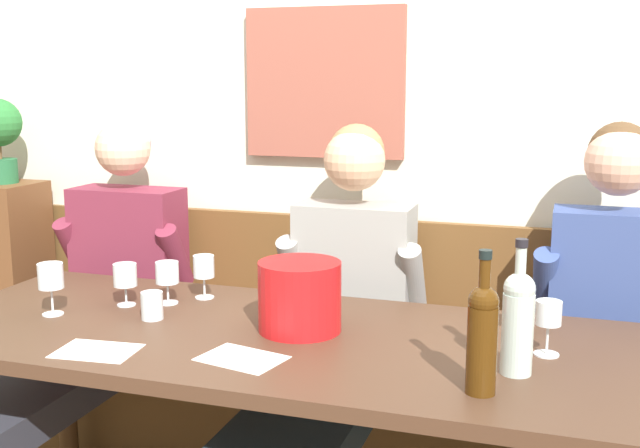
{
  "coord_description": "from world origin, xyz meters",
  "views": [
    {
      "loc": [
        0.75,
        -1.81,
        1.46
      ],
      "look_at": [
        0.01,
        0.45,
        1.02
      ],
      "focal_mm": 43.73,
      "sensor_mm": 36.0,
      "label": 1
    }
  ],
  "objects_px": {
    "wine_glass_center_rear": "(548,316)",
    "wine_glass_mid_left": "(51,279)",
    "water_tumbler_left": "(152,306)",
    "person_center_left_seat": "(325,341)",
    "wine_bottle_clear_water": "(482,334)",
    "wine_glass_left_end": "(522,297)",
    "ice_bucket": "(300,296)",
    "person_right_seat": "(79,314)",
    "dining_table": "(284,361)",
    "wine_bottle_amber_mid": "(518,319)",
    "wine_glass_mid_right": "(125,277)",
    "wall_bench": "(349,400)",
    "wine_glass_by_bottle": "(204,269)",
    "wine_glass_center_front": "(167,275)",
    "person_left_seat": "(611,366)"
  },
  "relations": [
    {
      "from": "dining_table",
      "to": "wine_glass_by_bottle",
      "type": "bearing_deg",
      "value": 145.26
    },
    {
      "from": "dining_table",
      "to": "wine_glass_center_rear",
      "type": "relative_size",
      "value": 14.82
    },
    {
      "from": "water_tumbler_left",
      "to": "wine_glass_by_bottle",
      "type": "bearing_deg",
      "value": 79.79
    },
    {
      "from": "person_right_seat",
      "to": "wine_glass_center_front",
      "type": "bearing_deg",
      "value": -17.73
    },
    {
      "from": "ice_bucket",
      "to": "wine_glass_mid_left",
      "type": "height_order",
      "value": "ice_bucket"
    },
    {
      "from": "person_right_seat",
      "to": "wine_glass_center_rear",
      "type": "relative_size",
      "value": 9.04
    },
    {
      "from": "wine_bottle_clear_water",
      "to": "wine_glass_mid_right",
      "type": "relative_size",
      "value": 2.48
    },
    {
      "from": "wine_bottle_clear_water",
      "to": "wine_glass_mid_right",
      "type": "distance_m",
      "value": 1.21
    },
    {
      "from": "water_tumbler_left",
      "to": "wine_bottle_amber_mid",
      "type": "bearing_deg",
      "value": -5.91
    },
    {
      "from": "wine_glass_mid_right",
      "to": "water_tumbler_left",
      "type": "relative_size",
      "value": 1.62
    },
    {
      "from": "wine_glass_center_front",
      "to": "wine_glass_mid_right",
      "type": "xyz_separation_m",
      "value": [
        -0.12,
        -0.06,
        -0.0
      ]
    },
    {
      "from": "wine_bottle_clear_water",
      "to": "wine_glass_center_front",
      "type": "bearing_deg",
      "value": 157.97
    },
    {
      "from": "wine_bottle_clear_water",
      "to": "wine_glass_mid_right",
      "type": "bearing_deg",
      "value": 162.7
    },
    {
      "from": "wall_bench",
      "to": "wine_glass_by_bottle",
      "type": "xyz_separation_m",
      "value": [
        -0.38,
        -0.41,
        0.57
      ]
    },
    {
      "from": "wine_bottle_clear_water",
      "to": "wine_glass_center_rear",
      "type": "height_order",
      "value": "wine_bottle_clear_water"
    },
    {
      "from": "wine_glass_mid_right",
      "to": "wine_glass_center_front",
      "type": "bearing_deg",
      "value": 27.51
    },
    {
      "from": "dining_table",
      "to": "ice_bucket",
      "type": "bearing_deg",
      "value": 54.51
    },
    {
      "from": "wine_glass_center_rear",
      "to": "person_right_seat",
      "type": "bearing_deg",
      "value": 171.0
    },
    {
      "from": "dining_table",
      "to": "person_center_left_seat",
      "type": "relative_size",
      "value": 1.65
    },
    {
      "from": "person_right_seat",
      "to": "wine_bottle_amber_mid",
      "type": "distance_m",
      "value": 1.62
    },
    {
      "from": "person_center_left_seat",
      "to": "person_right_seat",
      "type": "bearing_deg",
      "value": 179.86
    },
    {
      "from": "wine_bottle_clear_water",
      "to": "wine_glass_mid_left",
      "type": "bearing_deg",
      "value": 171.23
    },
    {
      "from": "person_right_seat",
      "to": "person_left_seat",
      "type": "xyz_separation_m",
      "value": [
        1.79,
        0.01,
        0.02
      ]
    },
    {
      "from": "wall_bench",
      "to": "dining_table",
      "type": "distance_m",
      "value": 0.77
    },
    {
      "from": "wine_bottle_amber_mid",
      "to": "wine_glass_mid_right",
      "type": "distance_m",
      "value": 1.24
    },
    {
      "from": "dining_table",
      "to": "wine_glass_center_front",
      "type": "bearing_deg",
      "value": 159.95
    },
    {
      "from": "ice_bucket",
      "to": "wine_glass_by_bottle",
      "type": "xyz_separation_m",
      "value": [
        -0.41,
        0.22,
        -0.0
      ]
    },
    {
      "from": "wall_bench",
      "to": "wine_glass_left_end",
      "type": "bearing_deg",
      "value": -34.92
    },
    {
      "from": "ice_bucket",
      "to": "wine_glass_left_end",
      "type": "distance_m",
      "value": 0.63
    },
    {
      "from": "wine_glass_left_end",
      "to": "person_left_seat",
      "type": "bearing_deg",
      "value": 19.47
    },
    {
      "from": "dining_table",
      "to": "water_tumbler_left",
      "type": "relative_size",
      "value": 25.98
    },
    {
      "from": "wine_glass_mid_left",
      "to": "wine_glass_by_bottle",
      "type": "xyz_separation_m",
      "value": [
        0.36,
        0.31,
        -0.02
      ]
    },
    {
      "from": "wine_glass_center_rear",
      "to": "water_tumbler_left",
      "type": "distance_m",
      "value": 1.14
    },
    {
      "from": "wine_glass_by_bottle",
      "to": "wine_glass_left_end",
      "type": "height_order",
      "value": "wine_glass_left_end"
    },
    {
      "from": "wine_bottle_clear_water",
      "to": "wine_glass_left_end",
      "type": "bearing_deg",
      "value": 83.05
    },
    {
      "from": "dining_table",
      "to": "wine_glass_center_front",
      "type": "xyz_separation_m",
      "value": [
        -0.46,
        0.17,
        0.17
      ]
    },
    {
      "from": "wine_glass_by_bottle",
      "to": "person_left_seat",
      "type": "bearing_deg",
      "value": 2.44
    },
    {
      "from": "person_right_seat",
      "to": "ice_bucket",
      "type": "height_order",
      "value": "person_right_seat"
    },
    {
      "from": "ice_bucket",
      "to": "wine_glass_mid_left",
      "type": "xyz_separation_m",
      "value": [
        -0.77,
        -0.09,
        0.01
      ]
    },
    {
      "from": "wine_glass_center_front",
      "to": "wine_glass_left_end",
      "type": "bearing_deg",
      "value": 3.07
    },
    {
      "from": "wine_glass_center_rear",
      "to": "wine_glass_mid_right",
      "type": "xyz_separation_m",
      "value": [
        -1.29,
        0.05,
        -0.01
      ]
    },
    {
      "from": "wine_glass_by_bottle",
      "to": "wine_glass_left_end",
      "type": "relative_size",
      "value": 0.98
    },
    {
      "from": "wine_glass_mid_left",
      "to": "water_tumbler_left",
      "type": "bearing_deg",
      "value": 10.25
    },
    {
      "from": "person_center_left_seat",
      "to": "water_tumbler_left",
      "type": "relative_size",
      "value": 15.71
    },
    {
      "from": "wine_glass_center_rear",
      "to": "wine_glass_center_front",
      "type": "relative_size",
      "value": 1.07
    },
    {
      "from": "wine_glass_mid_right",
      "to": "water_tumbler_left",
      "type": "bearing_deg",
      "value": -33.41
    },
    {
      "from": "wine_glass_left_end",
      "to": "wine_glass_center_front",
      "type": "bearing_deg",
      "value": -176.93
    },
    {
      "from": "ice_bucket",
      "to": "person_center_left_seat",
      "type": "bearing_deg",
      "value": 92.03
    },
    {
      "from": "wine_bottle_amber_mid",
      "to": "water_tumbler_left",
      "type": "distance_m",
      "value": 1.08
    },
    {
      "from": "wine_glass_center_rear",
      "to": "wine_glass_mid_left",
      "type": "distance_m",
      "value": 1.45
    }
  ]
}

